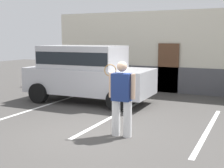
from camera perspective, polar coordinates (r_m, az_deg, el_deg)
The scene contains 7 objects.
ground_plane at distance 7.60m, azimuth -3.03°, elevation -9.15°, with size 40.00×40.00×0.00m, color #423F3D.
parking_stripe_0 at distance 10.48m, azimuth -13.94°, elevation -4.41°, with size 0.12×4.40×0.01m, color silver.
parking_stripe_1 at distance 9.01m, azimuth -0.15°, elevation -6.27°, with size 0.12×4.40×0.01m, color silver.
parking_stripe_2 at distance 8.24m, azimuth 17.63°, elevation -8.11°, with size 0.12×4.40×0.01m, color silver.
house_frontage at distance 13.35m, azimuth 10.53°, elevation 5.54°, with size 10.85×0.40×3.48m.
parked_suv at distance 11.11m, azimuth -4.84°, elevation 2.52°, with size 4.63×2.22×2.05m.
tennis_player_man at distance 7.14m, azimuth 1.83°, elevation -2.58°, with size 0.80×0.28×1.78m.
Camera 1 is at (3.49, -6.34, 2.31)m, focal length 48.67 mm.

